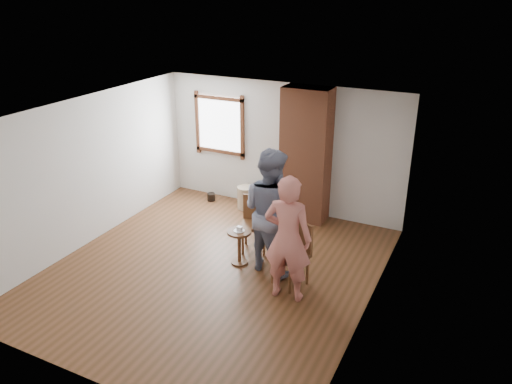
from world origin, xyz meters
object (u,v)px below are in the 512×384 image
stoneware_crock (246,197)px  dining_chair_right (294,250)px  side_table (239,242)px  man (271,211)px  person_pink (288,239)px  dining_chair_left (255,220)px

stoneware_crock → dining_chair_right: (1.93, -2.14, 0.33)m
dining_chair_right → side_table: dining_chair_right is taller
man → person_pink: man is taller
stoneware_crock → side_table: size_ratio=0.78×
stoneware_crock → dining_chair_left: 1.72m
dining_chair_left → dining_chair_right: size_ratio=0.96×
dining_chair_right → dining_chair_left: bearing=167.6°
dining_chair_left → dining_chair_right: bearing=-53.8°
side_table → person_pink: person_pink is taller
man → dining_chair_right: bearing=174.9°
dining_chair_left → man: man is taller
side_table → person_pink: size_ratio=0.31×
dining_chair_right → side_table: size_ratio=1.68×
dining_chair_left → person_pink: bearing=-65.2°
man → person_pink: (0.56, -0.63, -0.06)m
side_table → man: bearing=11.4°
man → person_pink: 0.84m
stoneware_crock → man: size_ratio=0.23×
man → side_table: bearing=30.3°
side_table → dining_chair_right: bearing=-6.9°
stoneware_crock → person_pink: 3.30m
dining_chair_left → person_pink: (1.06, -1.11, 0.42)m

